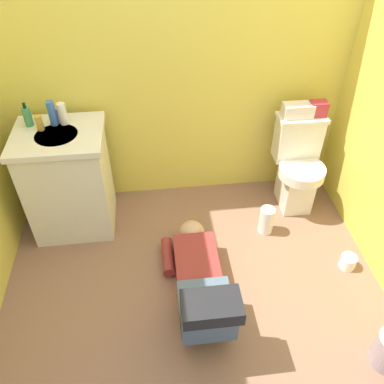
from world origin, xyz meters
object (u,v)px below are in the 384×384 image
soap_dispenser (27,116)px  bottle_white (63,114)px  tissue_box (298,110)px  paper_towel_roll (266,220)px  toilet_paper_roll (348,262)px  toiletry_bag (318,108)px  faucet (58,116)px  bottle_blue (52,113)px  bottle_amber (39,123)px  person_plumber (200,284)px  toilet (297,165)px  vanity_cabinet (69,180)px

soap_dispenser → bottle_white: size_ratio=1.11×
tissue_box → paper_towel_roll: size_ratio=0.99×
toilet_paper_roll → toiletry_bag: bearing=95.6°
faucet → bottle_white: bottle_white is taller
bottle_blue → bottle_amber: bearing=-144.3°
person_plumber → bottle_blue: bearing=133.0°
toilet → bottle_amber: (-1.84, 0.00, 0.50)m
vanity_cabinet → bottle_white: bottle_white is taller
vanity_cabinet → toilet_paper_roll: (1.92, -0.68, -0.37)m
toilet → bottle_blue: bearing=178.0°
vanity_cabinet → paper_towel_roll: 1.49m
tissue_box → bottle_blue: bearing=-179.0°
toiletry_bag → bottle_blue: bottle_blue is taller
vanity_cabinet → paper_towel_roll: bearing=-10.6°
tissue_box → bottle_amber: (-1.79, -0.09, 0.07)m
toiletry_bag → bottle_white: bearing=-179.1°
toiletry_bag → bottle_blue: bearing=-179.1°
soap_dispenser → bottle_white: 0.23m
toiletry_bag → toilet_paper_roll: (0.08, -0.82, -0.76)m
vanity_cabinet → toilet_paper_roll: vanity_cabinet is taller
faucet → tissue_box: size_ratio=0.45×
toiletry_bag → toilet_paper_roll: size_ratio=1.13×
faucet → person_plumber: (0.85, -0.97, -0.69)m
toiletry_bag → bottle_white: bottle_white is taller
toiletry_bag → person_plumber: bearing=-135.4°
tissue_box → toiletry_bag: bearing=0.0°
bottle_amber → toiletry_bag: bearing=2.6°
vanity_cabinet → toiletry_bag: 1.88m
toiletry_bag → bottle_white: (-1.80, -0.03, 0.09)m
faucet → toiletry_bag: faucet is taller
faucet → toilet_paper_roll: 2.24m
bottle_blue → paper_towel_roll: 1.70m
toiletry_bag → bottle_amber: size_ratio=1.20×
person_plumber → bottle_white: 1.44m
soap_dispenser → paper_towel_roll: soap_dispenser is taller
tissue_box → toiletry_bag: 0.15m
bottle_blue → paper_towel_roll: bearing=-14.6°
tissue_box → soap_dispenser: (-1.88, -0.02, 0.09)m
tissue_box → toiletry_bag: (0.15, 0.00, 0.01)m
tissue_box → person_plumber: bearing=-130.7°
faucet → toiletry_bag: bearing=0.1°
faucet → bottle_amber: bearing=-140.9°
bottle_white → toilet: bearing=-2.1°
bottle_blue → toiletry_bag: bearing=0.9°
vanity_cabinet → person_plumber: (0.85, -0.83, -0.24)m
toilet → toiletry_bag: toiletry_bag is taller
faucet → bottle_blue: size_ratio=0.58×
toiletry_bag → soap_dispenser: bearing=-179.4°
toilet → bottle_amber: bottle_amber is taller
bottle_white → bottle_amber: bearing=-157.3°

